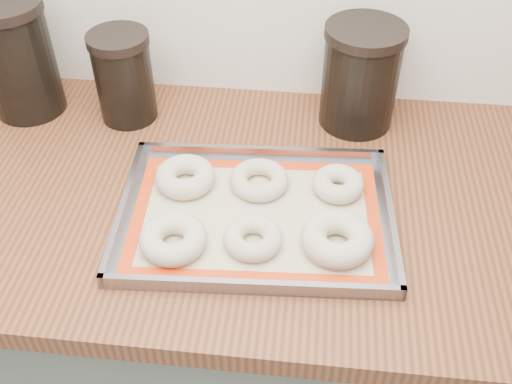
# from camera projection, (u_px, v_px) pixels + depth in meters

# --- Properties ---
(cabinet) EXTENTS (3.00, 0.65, 0.86)m
(cabinet) POSITION_uv_depth(u_px,v_px,m) (239.00, 338.00, 1.39)
(cabinet) COLOR #5F6A5E
(cabinet) RESTS_ON floor
(countertop) EXTENTS (3.06, 0.68, 0.04)m
(countertop) POSITION_uv_depth(u_px,v_px,m) (234.00, 197.00, 1.09)
(countertop) COLOR brown
(countertop) RESTS_ON cabinet
(baking_tray) EXTENTS (0.48, 0.36, 0.03)m
(baking_tray) POSITION_uv_depth(u_px,v_px,m) (256.00, 215.00, 1.01)
(baking_tray) COLOR gray
(baking_tray) RESTS_ON countertop
(baking_mat) EXTENTS (0.44, 0.31, 0.00)m
(baking_mat) POSITION_uv_depth(u_px,v_px,m) (256.00, 216.00, 1.02)
(baking_mat) COLOR #C6B793
(baking_mat) RESTS_ON baking_tray
(bagel_front_left) EXTENTS (0.13, 0.13, 0.04)m
(bagel_front_left) POSITION_uv_depth(u_px,v_px,m) (173.00, 239.00, 0.95)
(bagel_front_left) COLOR beige
(bagel_front_left) RESTS_ON baking_mat
(bagel_front_mid) EXTENTS (0.12, 0.12, 0.03)m
(bagel_front_mid) POSITION_uv_depth(u_px,v_px,m) (253.00, 238.00, 0.96)
(bagel_front_mid) COLOR beige
(bagel_front_mid) RESTS_ON baking_mat
(bagel_front_right) EXTENTS (0.14, 0.14, 0.04)m
(bagel_front_right) POSITION_uv_depth(u_px,v_px,m) (337.00, 239.00, 0.95)
(bagel_front_right) COLOR beige
(bagel_front_right) RESTS_ON baking_mat
(bagel_back_left) EXTENTS (0.13, 0.13, 0.04)m
(bagel_back_left) POSITION_uv_depth(u_px,v_px,m) (185.00, 177.00, 1.06)
(bagel_back_left) COLOR beige
(bagel_back_left) RESTS_ON baking_mat
(bagel_back_mid) EXTENTS (0.13, 0.13, 0.03)m
(bagel_back_mid) POSITION_uv_depth(u_px,v_px,m) (259.00, 180.00, 1.06)
(bagel_back_mid) COLOR beige
(bagel_back_mid) RESTS_ON baking_mat
(bagel_back_right) EXTENTS (0.11, 0.11, 0.03)m
(bagel_back_right) POSITION_uv_depth(u_px,v_px,m) (338.00, 184.00, 1.05)
(bagel_back_right) COLOR beige
(bagel_back_right) RESTS_ON baking_mat
(canister_left) EXTENTS (0.15, 0.15, 0.24)m
(canister_left) POSITION_uv_depth(u_px,v_px,m) (18.00, 58.00, 1.18)
(canister_left) COLOR black
(canister_left) RESTS_ON countertop
(canister_mid) EXTENTS (0.12, 0.12, 0.18)m
(canister_mid) POSITION_uv_depth(u_px,v_px,m) (124.00, 77.00, 1.18)
(canister_mid) COLOR black
(canister_mid) RESTS_ON countertop
(canister_right) EXTENTS (0.15, 0.15, 0.21)m
(canister_right) POSITION_uv_depth(u_px,v_px,m) (360.00, 76.00, 1.16)
(canister_right) COLOR black
(canister_right) RESTS_ON countertop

